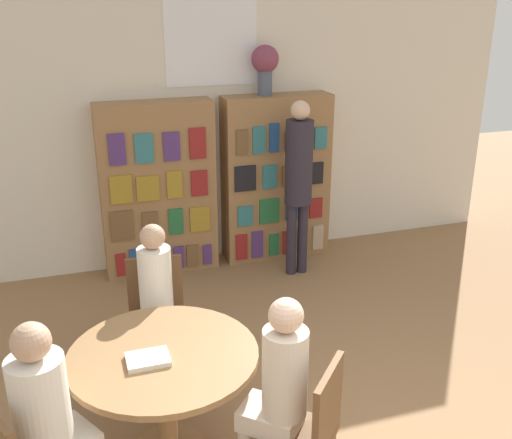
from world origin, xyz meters
TOP-DOWN VIEW (x-y plane):
  - wall_back at (0.00, 3.91)m, footprint 6.40×0.07m
  - bookshelf_left at (-0.61, 3.72)m, footprint 1.10×0.34m
  - bookshelf_right at (0.61, 3.72)m, footprint 1.10×0.34m
  - flower_vase at (0.49, 3.72)m, footprint 0.27×0.27m
  - reading_table at (-1.03, 1.10)m, footprint 1.11×1.11m
  - chair_left_side at (-0.93, 1.99)m, footprint 0.44×0.44m
  - chair_far_side at (-0.37, 0.50)m, footprint 0.57×0.57m
  - seated_reader_left at (-0.95, 1.80)m, footprint 0.26×0.37m
  - seated_reader_right at (-0.50, 0.63)m, footprint 0.40×0.39m
  - seated_reader_back at (-1.65, 0.75)m, footprint 0.42×0.40m
  - librarian_standing at (0.66, 3.22)m, footprint 0.26×0.53m
  - open_book_on_table at (-1.12, 1.04)m, footprint 0.24×0.18m

SIDE VIEW (x-z plane):
  - chair_left_side at x=-0.93m, z-range 0.04..0.92m
  - chair_far_side at x=-0.37m, z-range 0.04..0.92m
  - reading_table at x=-1.03m, z-range 0.22..0.94m
  - seated_reader_left at x=-0.95m, z-range 0.06..1.28m
  - seated_reader_right at x=-0.50m, z-range 0.07..1.30m
  - seated_reader_back at x=-1.65m, z-range 0.08..1.32m
  - open_book_on_table at x=-1.12m, z-range 0.71..0.74m
  - bookshelf_left at x=-0.61m, z-range 0.00..1.70m
  - bookshelf_right at x=0.61m, z-range 0.00..1.70m
  - librarian_standing at x=0.66m, z-range 0.17..1.90m
  - wall_back at x=0.00m, z-range 0.01..3.01m
  - flower_vase at x=0.49m, z-range 1.76..2.25m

